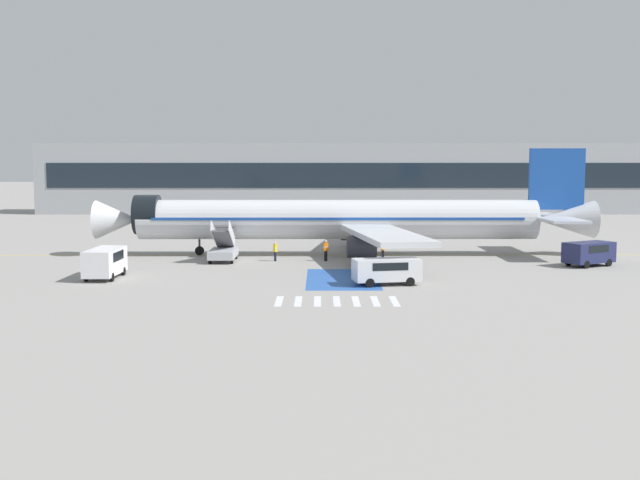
{
  "coord_description": "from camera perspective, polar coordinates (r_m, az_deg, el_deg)",
  "views": [
    {
      "loc": [
        -1.85,
        -69.86,
        8.48
      ],
      "look_at": [
        -2.01,
        -0.4,
        1.46
      ],
      "focal_mm": 42.0,
      "sensor_mm": 36.0,
      "label": 1
    }
  ],
  "objects": [
    {
      "name": "service_van_1",
      "position": [
        66.53,
        19.93,
        -0.85
      ],
      "size": [
        4.74,
        3.89,
        2.02
      ],
      "rotation": [
        0.0,
        0.0,
        2.08
      ],
      "color": "#1E234C",
      "rests_on": "ground_plane"
    },
    {
      "name": "apron_walkway_bar_6",
      "position": [
        46.95,
        5.83,
        -4.66
      ],
      "size": [
        0.44,
        3.6,
        0.01
      ],
      "primitive_type": "cube",
      "color": "silver",
      "rests_on": "ground_plane"
    },
    {
      "name": "apron_walkway_bar_2",
      "position": [
        46.72,
        -0.06,
        -4.68
      ],
      "size": [
        0.44,
        3.6,
        0.01
      ],
      "primitive_type": "cube",
      "color": "silver",
      "rests_on": "ground_plane"
    },
    {
      "name": "ground_crew_0",
      "position": [
        65.83,
        0.58,
        -0.68
      ],
      "size": [
        0.49,
        0.4,
        1.86
      ],
      "rotation": [
        0.0,
        0.0,
        0.49
      ],
      "color": "black",
      "rests_on": "ground_plane"
    },
    {
      "name": "service_van_0",
      "position": [
        58.14,
        -15.94,
        -1.52
      ],
      "size": [
        2.11,
        5.04,
        2.23
      ],
      "rotation": [
        0.0,
        0.0,
        3.13
      ],
      "color": "silver",
      "rests_on": "ground_plane"
    },
    {
      "name": "apron_walkway_bar_0",
      "position": [
        46.79,
        -3.01,
        -4.68
      ],
      "size": [
        0.44,
        3.6,
        0.01
      ],
      "primitive_type": "cube",
      "color": "silver",
      "rests_on": "ground_plane"
    },
    {
      "name": "apron_walkway_bar_5",
      "position": [
        46.85,
        4.36,
        -4.67
      ],
      "size": [
        0.44,
        3.6,
        0.01
      ],
      "primitive_type": "cube",
      "color": "silver",
      "rests_on": "ground_plane"
    },
    {
      "name": "ground_plane",
      "position": [
        70.39,
        1.64,
        -1.15
      ],
      "size": [
        600.0,
        600.0,
        0.0
      ],
      "primitive_type": "plane",
      "color": "gray"
    },
    {
      "name": "baggage_cart",
      "position": [
        62.23,
        4.16,
        -1.84
      ],
      "size": [
        3.0,
        2.53,
        0.87
      ],
      "rotation": [
        0.0,
        0.0,
        2.05
      ],
      "color": "gray",
      "rests_on": "ground_plane"
    },
    {
      "name": "ground_crew_2",
      "position": [
        66.03,
        -3.3,
        -0.77
      ],
      "size": [
        0.41,
        0.49,
        1.69
      ],
      "rotation": [
        0.0,
        0.0,
        2.07
      ],
      "color": "#191E38",
      "rests_on": "ground_plane"
    },
    {
      "name": "apron_walkway_bar_4",
      "position": [
        46.78,
        2.89,
        -4.68
      ],
      "size": [
        0.44,
        3.6,
        0.01
      ],
      "primitive_type": "cube",
      "color": "silver",
      "rests_on": "ground_plane"
    },
    {
      "name": "apron_leadline_yellow",
      "position": [
        70.4,
        1.47,
        -1.15
      ],
      "size": [
        81.08,
        0.69,
        0.01
      ],
      "primitive_type": "cube",
      "rotation": [
        0.0,
        0.0,
        1.58
      ],
      "color": "gold",
      "rests_on": "ground_plane"
    },
    {
      "name": "apron_walkway_bar_1",
      "position": [
        46.74,
        -1.54,
        -4.68
      ],
      "size": [
        0.44,
        3.6,
        0.01
      ],
      "primitive_type": "cube",
      "color": "silver",
      "rests_on": "ground_plane"
    },
    {
      "name": "terminal_building",
      "position": [
        133.16,
        3.47,
        4.71
      ],
      "size": [
        112.58,
        12.1,
        12.09
      ],
      "color": "#9EA3A8",
      "rests_on": "ground_plane"
    },
    {
      "name": "ground_crew_1",
      "position": [
        67.63,
        4.95,
        -0.65
      ],
      "size": [
        0.45,
        0.48,
        1.65
      ],
      "rotation": [
        0.0,
        0.0,
        0.87
      ],
      "color": "black",
      "rests_on": "ground_plane"
    },
    {
      "name": "apron_walkway_bar_3",
      "position": [
        46.74,
        1.41,
        -4.68
      ],
      "size": [
        0.44,
        3.6,
        0.01
      ],
      "primitive_type": "cube",
      "color": "silver",
      "rests_on": "ground_plane"
    },
    {
      "name": "apron_stand_patch_blue",
      "position": [
        55.76,
        1.82,
        -2.98
      ],
      "size": [
        5.29,
        10.48,
        0.01
      ],
      "primitive_type": "cube",
      "color": "#2856A8",
      "rests_on": "ground_plane"
    },
    {
      "name": "boarding_stairs_forward",
      "position": [
        66.4,
        -7.25,
        -0.78
      ],
      "size": [
        2.23,
        5.24,
        3.76
      ],
      "rotation": [
        0.0,
        0.0,
        0.01
      ],
      "color": "#ADB2BA",
      "rests_on": "ground_plane"
    },
    {
      "name": "service_van_2",
      "position": [
        53.09,
        5.23,
        -2.22
      ],
      "size": [
        4.96,
        2.81,
        1.85
      ],
      "rotation": [
        0.0,
        0.0,
        1.75
      ],
      "color": "silver",
      "rests_on": "ground_plane"
    },
    {
      "name": "airliner",
      "position": [
        70.1,
        2.0,
        1.56
      ],
      "size": [
        46.69,
        35.56,
        9.98
      ],
      "rotation": [
        0.0,
        0.0,
        1.58
      ],
      "color": "silver",
      "rests_on": "ground_plane"
    },
    {
      "name": "fuel_tanker",
      "position": [
        95.59,
        6.65,
        1.76
      ],
      "size": [
        9.04,
        3.26,
        3.65
      ],
      "rotation": [
        0.0,
        0.0,
        -1.66
      ],
      "color": "#38383D",
      "rests_on": "ground_plane"
    }
  ]
}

